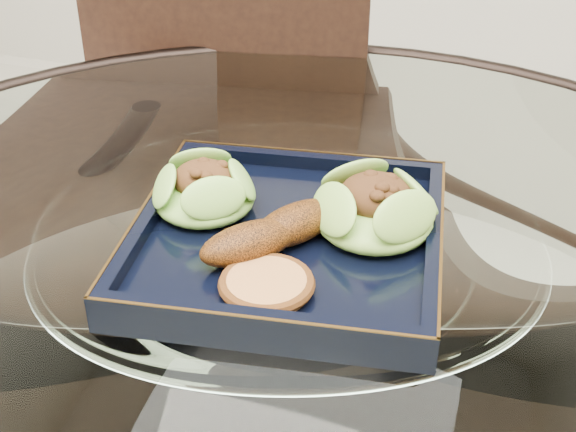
% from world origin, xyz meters
% --- Properties ---
extents(dining_table, '(1.13, 1.13, 0.77)m').
position_xyz_m(dining_table, '(-0.00, -0.00, 0.60)').
color(dining_table, white).
rests_on(dining_table, ground).
extents(dining_chair, '(0.51, 0.51, 1.01)m').
position_xyz_m(dining_chair, '(-0.24, 0.37, 0.56)').
color(dining_chair, black).
rests_on(dining_chair, ground).
extents(navy_plate, '(0.31, 0.31, 0.02)m').
position_xyz_m(navy_plate, '(-0.01, 0.03, 0.77)').
color(navy_plate, black).
rests_on(navy_plate, dining_table).
extents(lettuce_wrap_left, '(0.11, 0.11, 0.03)m').
position_xyz_m(lettuce_wrap_left, '(-0.10, 0.05, 0.80)').
color(lettuce_wrap_left, '#60AA31').
rests_on(lettuce_wrap_left, navy_plate).
extents(lettuce_wrap_right, '(0.14, 0.14, 0.04)m').
position_xyz_m(lettuce_wrap_right, '(0.06, 0.06, 0.80)').
color(lettuce_wrap_right, '#619A2C').
rests_on(lettuce_wrap_right, navy_plate).
extents(roasted_plantain, '(0.13, 0.17, 0.03)m').
position_xyz_m(roasted_plantain, '(-0.00, 0.03, 0.80)').
color(roasted_plantain, '#5F2D0A').
rests_on(roasted_plantain, navy_plate).
extents(crumb_patty, '(0.08, 0.08, 0.01)m').
position_xyz_m(crumb_patty, '(-0.00, -0.05, 0.79)').
color(crumb_patty, '#CC8444').
rests_on(crumb_patty, navy_plate).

